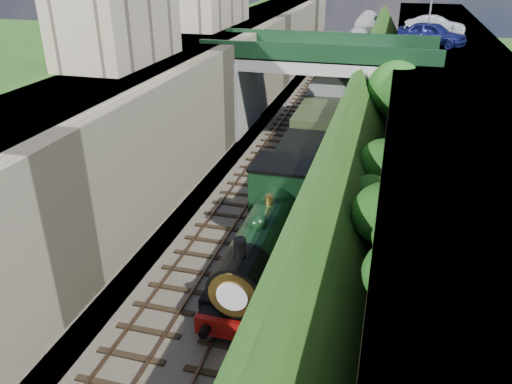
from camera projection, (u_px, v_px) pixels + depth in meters
The scene contains 18 objects.
ground at pixel (193, 360), 17.09m from camera, with size 160.00×160.00×0.00m, color #1E4714.
trackbed at pixel (301, 153), 34.43m from camera, with size 10.00×90.00×0.20m, color #473F38.
retaining_wall at pixel (224, 99), 34.25m from camera, with size 1.00×90.00×7.00m, color #756B56.
street_plateau_left at pixel (177, 96), 35.08m from camera, with size 6.00×90.00×7.00m, color #262628.
street_plateau_right at pixel (454, 122), 30.86m from camera, with size 8.00×90.00×6.25m, color #262628.
embankment_slope at pixel (377, 128), 31.22m from camera, with size 4.89×90.00×6.48m.
track_left at pixel (273, 148), 34.84m from camera, with size 2.50×90.00×0.20m.
track_right at pixel (318, 153), 34.08m from camera, with size 2.50×90.00×0.20m.
road_bridge at pixel (326, 83), 35.95m from camera, with size 16.00×6.40×7.25m.
building_near at pixel (118, 25), 27.60m from camera, with size 4.00×8.00×4.00m, color gray.
tree at pixel (397, 91), 31.71m from camera, with size 3.60×3.80×6.60m.
car_blue at pixel (432, 34), 37.33m from camera, with size 2.02×5.03×1.71m, color #131855.
car_silver at pixel (435, 26), 41.90m from camera, with size 1.67×4.80×1.58m, color #ABACB0.
locomotive at pixel (268, 235), 20.95m from camera, with size 3.10×10.22×3.83m.
tender at pixel (300, 174), 27.47m from camera, with size 2.70×6.00×3.05m.
coach_front at pixel (331, 105), 38.23m from camera, with size 2.90×18.00×3.70m.
coach_middle at pixel (354, 59), 54.57m from camera, with size 2.90×18.00×3.70m.
coach_rear at pixel (366, 34), 70.91m from camera, with size 2.90×18.00×3.70m.
Camera 1 is at (5.48, -11.86, 12.63)m, focal length 35.00 mm.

